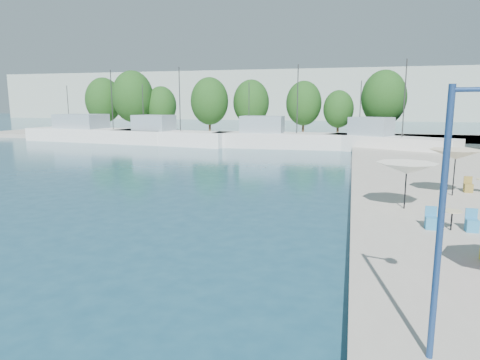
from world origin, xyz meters
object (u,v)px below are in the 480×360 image
(trawler_04, at_px, (385,143))
(street_lamp, at_px, (466,175))
(trawler_02, at_px, (167,136))
(umbrella_white, at_px, (407,168))
(trawler_01, at_px, (97,134))
(trawler_03, at_px, (279,139))
(umbrella_cream, at_px, (456,154))

(trawler_04, xyz_separation_m, street_lamp, (-1.66, -40.95, 3.02))
(trawler_02, bearing_deg, street_lamp, -49.68)
(umbrella_white, bearing_deg, trawler_01, 138.06)
(trawler_03, distance_m, trawler_04, 12.32)
(trawler_01, xyz_separation_m, umbrella_white, (37.30, -33.52, 1.38))
(umbrella_cream, distance_m, street_lamp, 16.18)
(trawler_02, xyz_separation_m, umbrella_cream, (28.45, -27.92, 1.66))
(trawler_04, bearing_deg, umbrella_white, -63.64)
(umbrella_white, bearing_deg, trawler_02, 129.22)
(umbrella_cream, bearing_deg, street_lamp, -101.67)
(street_lamp, bearing_deg, trawler_03, 118.06)
(trawler_03, xyz_separation_m, umbrella_white, (10.94, -31.25, 1.38))
(umbrella_white, height_order, umbrella_cream, umbrella_cream)
(umbrella_cream, bearing_deg, trawler_04, 93.63)
(trawler_03, bearing_deg, trawler_02, 177.70)
(trawler_01, bearing_deg, umbrella_white, -35.44)
(umbrella_white, distance_m, street_lamp, 12.31)
(trawler_02, xyz_separation_m, street_lamp, (25.19, -43.71, 3.02))
(trawler_01, distance_m, trawler_03, 26.46)
(trawler_01, bearing_deg, umbrella_cream, -30.27)
(umbrella_cream, bearing_deg, umbrella_white, -127.10)
(trawler_01, height_order, umbrella_white, trawler_01)
(trawler_04, distance_m, umbrella_cream, 25.27)
(trawler_03, bearing_deg, street_lamp, -77.78)
(trawler_04, distance_m, street_lamp, 41.10)
(trawler_01, xyz_separation_m, trawler_02, (11.57, -2.00, 0.00))
(street_lamp, bearing_deg, trawler_04, 102.27)
(trawler_01, xyz_separation_m, trawler_03, (26.36, -2.27, 0.00))
(umbrella_white, xyz_separation_m, umbrella_cream, (2.72, 3.60, 0.29))
(trawler_01, distance_m, umbrella_cream, 50.00)
(trawler_01, height_order, trawler_03, same)
(umbrella_white, xyz_separation_m, street_lamp, (-0.54, -12.19, 1.64))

